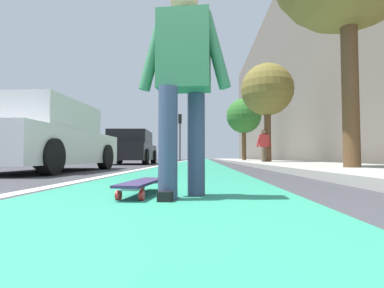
% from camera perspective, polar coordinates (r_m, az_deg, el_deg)
% --- Properties ---
extents(ground_plane, '(80.00, 80.00, 0.00)m').
position_cam_1_polar(ground_plane, '(11.19, 0.44, -4.16)').
color(ground_plane, '#38383D').
extents(bike_lane_paint, '(56.00, 2.19, 0.00)m').
position_cam_1_polar(bike_lane_paint, '(25.18, 1.41, -3.28)').
color(bike_lane_paint, '#288466').
rests_on(bike_lane_paint, ground).
extents(lane_stripe_white, '(52.00, 0.16, 0.01)m').
position_cam_1_polar(lane_stripe_white, '(21.24, -2.10, -3.41)').
color(lane_stripe_white, silver).
rests_on(lane_stripe_white, ground).
extents(sidewalk_curb, '(52.00, 3.20, 0.12)m').
position_cam_1_polar(sidewalk_curb, '(19.44, 11.53, -3.26)').
color(sidewalk_curb, '#9E9B93').
rests_on(sidewalk_curb, ground).
extents(building_facade, '(40.00, 1.20, 12.23)m').
position_cam_1_polar(building_facade, '(24.60, 16.21, 11.17)').
color(building_facade, '#6B6358').
rests_on(building_facade, ground).
extents(skateboard, '(0.85, 0.26, 0.11)m').
position_cam_1_polar(skateboard, '(2.44, -9.64, -7.53)').
color(skateboard, red).
rests_on(skateboard, ground).
extents(skater_person, '(0.45, 0.72, 1.64)m').
position_cam_1_polar(skater_person, '(2.33, -1.66, 13.18)').
color(skater_person, '#384260').
rests_on(skater_person, ground).
extents(parked_car_near, '(4.23, 2.00, 1.47)m').
position_cam_1_polar(parked_car_near, '(7.05, -26.63, 0.93)').
color(parked_car_near, silver).
rests_on(parked_car_near, ground).
extents(parked_car_mid, '(4.12, 2.03, 1.49)m').
position_cam_1_polar(parked_car_mid, '(13.56, -11.67, -0.81)').
color(parked_car_mid, black).
rests_on(parked_car_mid, ground).
extents(traffic_light, '(0.33, 0.28, 4.00)m').
position_cam_1_polar(traffic_light, '(25.26, -2.34, 3.03)').
color(traffic_light, '#2D2D2D').
rests_on(traffic_light, ground).
extents(street_tree_mid, '(2.23, 2.23, 4.34)m').
position_cam_1_polar(street_tree_mid, '(13.26, 14.32, 10.03)').
color(street_tree_mid, brown).
rests_on(street_tree_mid, ground).
extents(street_tree_far, '(2.35, 2.35, 4.29)m').
position_cam_1_polar(street_tree_far, '(20.33, 9.98, 5.31)').
color(street_tree_far, brown).
rests_on(street_tree_far, ground).
extents(pedestrian_distant, '(0.41, 0.64, 1.48)m').
position_cam_1_polar(pedestrian_distant, '(12.75, 13.74, -0.10)').
color(pedestrian_distant, brown).
rests_on(pedestrian_distant, ground).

